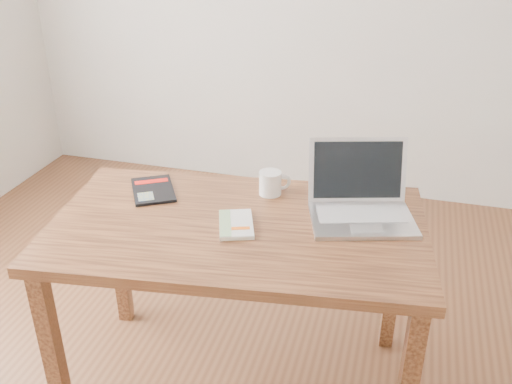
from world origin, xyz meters
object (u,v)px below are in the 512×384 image
(white_guidebook, at_px, (236,224))
(laptop, at_px, (361,202))
(black_guidebook, at_px, (153,190))
(coffee_mug, at_px, (271,183))
(desk, at_px, (238,245))

(white_guidebook, xyz_separation_m, laptop, (0.40, 0.20, 0.04))
(white_guidebook, relative_size, laptop, 0.51)
(white_guidebook, distance_m, laptop, 0.45)
(black_guidebook, height_order, laptop, laptop)
(laptop, height_order, coffee_mug, laptop)
(desk, relative_size, black_guidebook, 5.06)
(laptop, bearing_deg, coffee_mug, 151.84)
(black_guidebook, height_order, coffee_mug, coffee_mug)
(desk, height_order, coffee_mug, coffee_mug)
(black_guidebook, distance_m, coffee_mug, 0.46)
(desk, distance_m, white_guidebook, 0.10)
(black_guidebook, bearing_deg, coffee_mug, -17.51)
(black_guidebook, bearing_deg, laptop, -28.32)
(desk, xyz_separation_m, coffee_mug, (0.06, 0.25, 0.14))
(white_guidebook, bearing_deg, laptop, 6.73)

